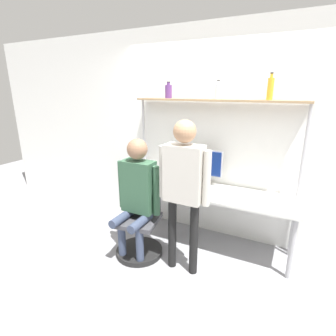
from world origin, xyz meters
The scene contains 13 objects.
ground_plane centered at (0.00, 0.00, 0.00)m, with size 12.00×12.00×0.00m, color gray.
wall_back centered at (0.00, 0.68, 1.35)m, with size 8.00×0.06×2.70m.
desk centered at (0.00, 0.33, 0.66)m, with size 2.17×0.63×0.73m.
shelf_unit centered at (0.00, 0.52, 1.55)m, with size 2.06×0.23×1.82m.
monitor centered at (-0.17, 0.51, 1.00)m, with size 0.60×0.18×0.46m.
laptop centered at (-0.60, 0.28, 0.79)m, with size 0.31×0.23×0.22m.
cell_phone centered at (-0.38, 0.23, 0.74)m, with size 0.07×0.15×0.01m.
office_chair centered at (-0.63, -0.23, 0.29)m, with size 0.56×0.56×0.93m.
person_seated centered at (-0.62, -0.28, 0.84)m, with size 0.55×0.47×1.42m.
person_standing centered at (-0.04, -0.29, 1.06)m, with size 0.56×0.22×1.66m.
bottle_clear centered at (0.02, 0.52, 1.91)m, with size 0.07×0.07×0.21m.
bottle_purple centered at (-0.62, 0.52, 1.90)m, with size 0.09×0.09×0.20m.
bottle_amber centered at (0.60, 0.52, 1.94)m, with size 0.07×0.07×0.28m.
Camera 1 is at (0.95, -2.58, 1.93)m, focal length 28.00 mm.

